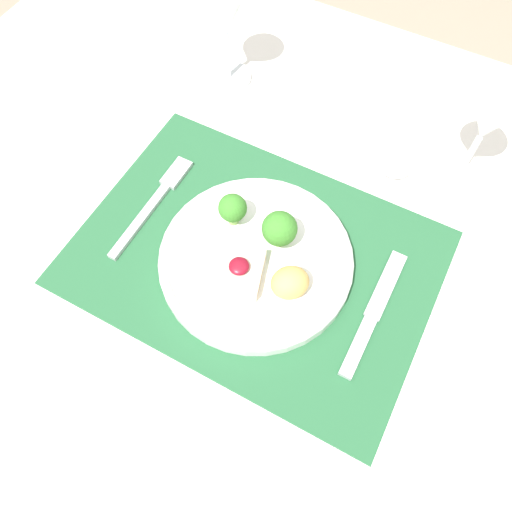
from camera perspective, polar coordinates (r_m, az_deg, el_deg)
The scene contains 9 objects.
ground_plane at distance 1.36m, azimuth -0.08°, elevation -15.41°, with size 8.00×8.00×0.00m, color gray.
dining_table at distance 0.73m, azimuth -0.14°, elevation -3.71°, with size 1.25×1.04×0.75m.
placemat at distance 0.65m, azimuth -0.16°, elevation -0.17°, with size 0.46×0.33×0.00m, color #235633.
dinner_plate at distance 0.63m, azimuth 0.10°, elevation -0.20°, with size 0.25×0.25×0.07m.
fork at distance 0.71m, azimuth -11.30°, elevation 6.39°, with size 0.02×0.18×0.01m.
knife at distance 0.62m, azimuth 12.90°, elevation -7.16°, with size 0.02×0.18×0.01m.
spoon at distance 0.75m, azimuth 13.92°, elevation 10.37°, with size 0.17×0.04×0.01m.
wine_glass_near at distance 0.69m, azimuth 25.04°, elevation 13.71°, with size 0.07×0.07×0.16m.
wine_glass_far at distance 0.79m, azimuth -3.52°, elevation 25.63°, with size 0.07×0.07×0.16m.
Camera 1 is at (0.15, -0.27, 1.32)m, focal length 35.00 mm.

